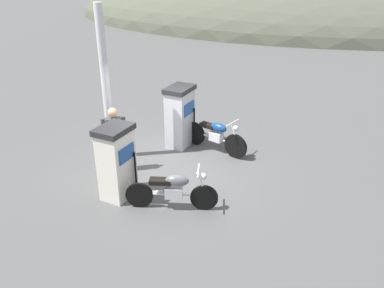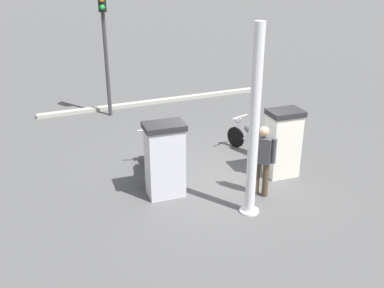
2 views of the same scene
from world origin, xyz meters
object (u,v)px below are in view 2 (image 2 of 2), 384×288
Objects in this scene: fuel_pump_far at (165,159)px; canopy_support_pole at (254,129)px; motorcycle_far_pump at (151,157)px; roadside_traffic_light at (104,31)px; attendant_person at (262,157)px; motorcycle_near_pump at (253,138)px; fuel_pump_near at (283,143)px.

canopy_support_pole reaches higher than fuel_pump_far.
canopy_support_pole reaches higher than motorcycle_far_pump.
roadside_traffic_light is at bearing 2.51° from fuel_pump_far.
attendant_person is at bearing -130.95° from motorcycle_far_pump.
attendant_person is at bearing -110.25° from fuel_pump_far.
canopy_support_pole is at bearing -147.25° from motorcycle_far_pump.
attendant_person is (-0.72, -1.95, 0.07)m from fuel_pump_far.
canopy_support_pole is (-2.56, 1.36, 1.37)m from motorcycle_near_pump.
attendant_person is at bearing 157.57° from motorcycle_near_pump.
motorcycle_near_pump is 0.47× the size of canopy_support_pole.
motorcycle_far_pump is 1.21× the size of attendant_person.
fuel_pump_near is 0.98× the size of fuel_pump_far.
motorcycle_near_pump is (1.29, -2.78, -0.39)m from fuel_pump_far.
fuel_pump_far is 5.89m from roadside_traffic_light.
attendant_person is (-1.74, -2.01, 0.45)m from motorcycle_far_pump.
canopy_support_pole is (-6.84, -1.66, -0.90)m from roadside_traffic_light.
motorcycle_near_pump is at bearing -84.62° from motorcycle_far_pump.
roadside_traffic_light reaches higher than fuel_pump_near.
attendant_person reaches higher than motorcycle_far_pump.
motorcycle_near_pump is at bearing -144.80° from roadside_traffic_light.
roadside_traffic_light reaches higher than canopy_support_pole.
roadside_traffic_light is 1.05× the size of canopy_support_pole.
canopy_support_pole is (-0.55, 0.53, 0.91)m from attendant_person.
motorcycle_near_pump is at bearing 3.89° from fuel_pump_near.
fuel_pump_far is at bearing -176.61° from motorcycle_far_pump.
motorcycle_near_pump is 1.11× the size of attendant_person.
motorcycle_far_pump is (1.02, 2.92, -0.36)m from fuel_pump_near.
canopy_support_pole is (-1.27, -1.41, 0.99)m from fuel_pump_far.
fuel_pump_near is 3.12m from motorcycle_far_pump.
fuel_pump_near is 1.17m from attendant_person.
canopy_support_pole reaches higher than fuel_pump_near.
fuel_pump_far is 0.93× the size of motorcycle_near_pump.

